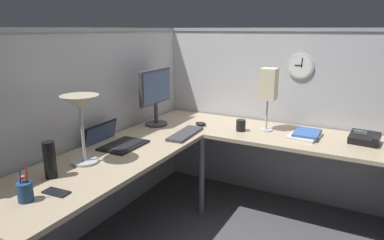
# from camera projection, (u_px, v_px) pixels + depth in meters

# --- Properties ---
(ground_plane) EXTENTS (6.80, 6.80, 0.00)m
(ground_plane) POSITION_uv_depth(u_px,v_px,m) (210.00, 226.00, 2.82)
(ground_plane) COLOR #47474C
(cubicle_wall_back) EXTENTS (2.57, 0.12, 1.58)m
(cubicle_wall_back) POSITION_uv_depth(u_px,v_px,m) (92.00, 131.00, 2.70)
(cubicle_wall_back) COLOR #B2B2B7
(cubicle_wall_back) RESTS_ON ground
(cubicle_wall_right) EXTENTS (0.12, 2.37, 1.58)m
(cubicle_wall_right) POSITION_uv_depth(u_px,v_px,m) (275.00, 114.00, 3.24)
(cubicle_wall_right) COLOR #B2B2B7
(cubicle_wall_right) RESTS_ON ground
(desk) EXTENTS (2.35, 2.15, 0.73)m
(desk) POSITION_uv_depth(u_px,v_px,m) (208.00, 161.00, 2.51)
(desk) COLOR tan
(desk) RESTS_ON ground
(monitor) EXTENTS (0.46, 0.20, 0.50)m
(monitor) POSITION_uv_depth(u_px,v_px,m) (156.00, 93.00, 3.02)
(monitor) COLOR #38383D
(monitor) RESTS_ON desk
(laptop) EXTENTS (0.35, 0.39, 0.22)m
(laptop) POSITION_uv_depth(u_px,v_px,m) (113.00, 141.00, 2.57)
(laptop) COLOR black
(laptop) RESTS_ON desk
(keyboard) EXTENTS (0.44, 0.17, 0.02)m
(keyboard) POSITION_uv_depth(u_px,v_px,m) (185.00, 134.00, 2.80)
(keyboard) COLOR #38383D
(keyboard) RESTS_ON desk
(computer_mouse) EXTENTS (0.06, 0.10, 0.03)m
(computer_mouse) POSITION_uv_depth(u_px,v_px,m) (201.00, 124.00, 3.07)
(computer_mouse) COLOR black
(computer_mouse) RESTS_ON desk
(desk_lamp_dome) EXTENTS (0.24, 0.24, 0.44)m
(desk_lamp_dome) POSITION_uv_depth(u_px,v_px,m) (80.00, 108.00, 2.13)
(desk_lamp_dome) COLOR #B7BABF
(desk_lamp_dome) RESTS_ON desk
(pen_cup) EXTENTS (0.08, 0.08, 0.18)m
(pen_cup) POSITION_uv_depth(u_px,v_px,m) (25.00, 191.00, 1.71)
(pen_cup) COLOR navy
(pen_cup) RESTS_ON desk
(cell_phone) EXTENTS (0.08, 0.15, 0.01)m
(cell_phone) POSITION_uv_depth(u_px,v_px,m) (56.00, 192.00, 1.81)
(cell_phone) COLOR black
(cell_phone) RESTS_ON desk
(thermos_flask) EXTENTS (0.07, 0.07, 0.22)m
(thermos_flask) POSITION_uv_depth(u_px,v_px,m) (50.00, 160.00, 1.97)
(thermos_flask) COLOR black
(thermos_flask) RESTS_ON desk
(office_phone) EXTENTS (0.21, 0.23, 0.11)m
(office_phone) POSITION_uv_depth(u_px,v_px,m) (365.00, 139.00, 2.59)
(office_phone) COLOR black
(office_phone) RESTS_ON desk
(book_stack) EXTENTS (0.31, 0.25, 0.04)m
(book_stack) POSITION_uv_depth(u_px,v_px,m) (306.00, 135.00, 2.74)
(book_stack) COLOR silver
(book_stack) RESTS_ON desk
(desk_lamp_paper) EXTENTS (0.13, 0.13, 0.53)m
(desk_lamp_paper) POSITION_uv_depth(u_px,v_px,m) (269.00, 86.00, 2.83)
(desk_lamp_paper) COLOR #B7BABF
(desk_lamp_paper) RESTS_ON desk
(coffee_mug) EXTENTS (0.08, 0.08, 0.10)m
(coffee_mug) POSITION_uv_depth(u_px,v_px,m) (241.00, 125.00, 2.90)
(coffee_mug) COLOR black
(coffee_mug) RESTS_ON desk
(wall_clock) EXTENTS (0.04, 0.22, 0.22)m
(wall_clock) POSITION_uv_depth(u_px,v_px,m) (301.00, 66.00, 2.98)
(wall_clock) COLOR #B7BABF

